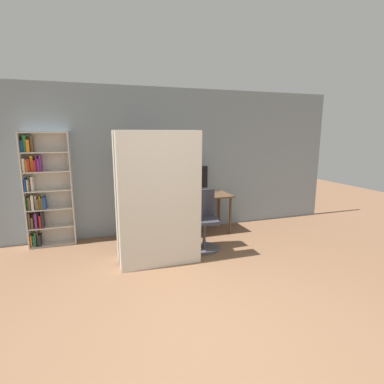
{
  "coord_description": "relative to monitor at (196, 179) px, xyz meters",
  "views": [
    {
      "loc": [
        -0.92,
        -2.12,
        1.88
      ],
      "look_at": [
        0.44,
        1.87,
        1.05
      ],
      "focal_mm": 28.0,
      "sensor_mm": 36.0,
      "label": 1
    }
  ],
  "objects": [
    {
      "name": "ground_plane",
      "position": [
        -1.0,
        -3.27,
        -1.01
      ],
      "size": [
        16.0,
        16.0,
        0.0
      ],
      "primitive_type": "plane",
      "color": "brown"
    },
    {
      "name": "wall_back",
      "position": [
        -1.0,
        0.15,
        0.34
      ],
      "size": [
        8.0,
        0.06,
        2.7
      ],
      "color": "gray",
      "rests_on": "ground"
    },
    {
      "name": "desk",
      "position": [
        -0.09,
        -0.19,
        -0.37
      ],
      "size": [
        1.36,
        0.64,
        0.73
      ],
      "color": "brown",
      "rests_on": "ground"
    },
    {
      "name": "monitor",
      "position": [
        0.0,
        0.0,
        0.0
      ],
      "size": [
        0.48,
        0.21,
        0.52
      ],
      "color": "black",
      "rests_on": "desk"
    },
    {
      "name": "office_chair",
      "position": [
        -0.22,
        -0.99,
        -0.61
      ],
      "size": [
        0.52,
        0.52,
        0.96
      ],
      "color": "#4C4C51",
      "rests_on": "ground"
    },
    {
      "name": "bookshelf",
      "position": [
        -2.68,
        0.02,
        -0.07
      ],
      "size": [
        0.74,
        0.27,
        1.9
      ],
      "color": "beige",
      "rests_on": "ground"
    },
    {
      "name": "mattress_near",
      "position": [
        -1.02,
        -1.38,
        -0.05
      ],
      "size": [
        1.15,
        0.29,
        1.92
      ],
      "color": "beige",
      "rests_on": "ground"
    },
    {
      "name": "mattress_far",
      "position": [
        -1.02,
        -1.0,
        -0.05
      ],
      "size": [
        1.15,
        0.28,
        1.92
      ],
      "color": "beige",
      "rests_on": "ground"
    }
  ]
}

